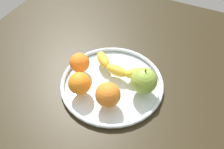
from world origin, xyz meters
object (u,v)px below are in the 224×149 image
object	(u,v)px
banana	(119,68)
apple	(144,81)
fruit_bowl	(112,83)
orange_center	(108,95)
orange_back_right	(80,84)
orange_front_right	(79,64)

from	to	relation	value
banana	apple	bearing A→B (deg)	-15.35
fruit_bowl	orange_center	xyz separation A→B (cm)	(2.38, -7.52, 4.38)
orange_back_right	orange_front_right	distance (cm)	8.18
orange_center	orange_back_right	bearing A→B (deg)	178.48
banana	orange_center	distance (cm)	12.49
apple	orange_front_right	world-z (taller)	apple
banana	apple	xyz separation A→B (cm)	(9.26, -3.52, 2.20)
apple	orange_back_right	size ratio (longest dim) A/B	1.28
orange_center	orange_front_right	world-z (taller)	orange_center
fruit_bowl	orange_back_right	xyz separation A→B (cm)	(-6.63, -7.28, 4.18)
banana	orange_back_right	bearing A→B (deg)	-114.45
orange_front_right	fruit_bowl	bearing A→B (deg)	2.06
fruit_bowl	apple	bearing A→B (deg)	6.69
fruit_bowl	orange_center	distance (cm)	9.03
orange_back_right	orange_front_right	world-z (taller)	orange_back_right
fruit_bowl	apple	size ratio (longest dim) A/B	3.72
fruit_bowl	apple	distance (cm)	10.64
orange_back_right	apple	bearing A→B (deg)	27.53
banana	orange_center	xyz separation A→B (cm)	(2.17, -12.15, 1.87)
orange_center	orange_front_right	xyz separation A→B (cm)	(-13.42, 7.13, -0.41)
apple	orange_front_right	xyz separation A→B (cm)	(-20.51, -1.51, -0.74)
apple	orange_center	size ratio (longest dim) A/B	1.21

